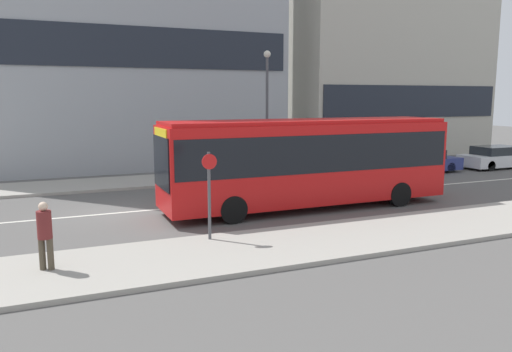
{
  "coord_description": "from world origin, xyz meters",
  "views": [
    {
      "loc": [
        -2.43,
        -18.54,
        4.23
      ],
      "look_at": [
        4.72,
        -1.64,
        1.32
      ],
      "focal_mm": 35.0,
      "sensor_mm": 36.0,
      "label": 1
    }
  ],
  "objects_px": {
    "bus_stop_sign": "(209,189)",
    "city_bus": "(307,158)",
    "pedestrian_near_stop": "(45,232)",
    "parked_car_1": "(421,162)",
    "street_lamp": "(267,100)",
    "parked_car_0": "(350,167)",
    "parked_car_2": "(497,158)"
  },
  "relations": [
    {
      "from": "city_bus",
      "to": "parked_car_1",
      "type": "xyz_separation_m",
      "value": [
        10.32,
        5.51,
        -1.33
      ]
    },
    {
      "from": "pedestrian_near_stop",
      "to": "parked_car_1",
      "type": "bearing_deg",
      "value": 49.79
    },
    {
      "from": "parked_car_1",
      "to": "bus_stop_sign",
      "type": "xyz_separation_m",
      "value": [
        -15.21,
        -8.61,
        1.0
      ]
    },
    {
      "from": "parked_car_2",
      "to": "bus_stop_sign",
      "type": "height_order",
      "value": "bus_stop_sign"
    },
    {
      "from": "city_bus",
      "to": "parked_car_1",
      "type": "height_order",
      "value": "city_bus"
    },
    {
      "from": "parked_car_1",
      "to": "pedestrian_near_stop",
      "type": "height_order",
      "value": "pedestrian_near_stop"
    },
    {
      "from": "city_bus",
      "to": "bus_stop_sign",
      "type": "distance_m",
      "value": 5.8
    },
    {
      "from": "city_bus",
      "to": "street_lamp",
      "type": "distance_m",
      "value": 7.55
    },
    {
      "from": "city_bus",
      "to": "street_lamp",
      "type": "height_order",
      "value": "street_lamp"
    },
    {
      "from": "city_bus",
      "to": "parked_car_1",
      "type": "distance_m",
      "value": 11.77
    },
    {
      "from": "city_bus",
      "to": "parked_car_1",
      "type": "bearing_deg",
      "value": 26.01
    },
    {
      "from": "street_lamp",
      "to": "parked_car_0",
      "type": "bearing_deg",
      "value": -25.38
    },
    {
      "from": "pedestrian_near_stop",
      "to": "bus_stop_sign",
      "type": "relative_size",
      "value": 0.65
    },
    {
      "from": "parked_car_0",
      "to": "parked_car_1",
      "type": "relative_size",
      "value": 0.89
    },
    {
      "from": "parked_car_0",
      "to": "pedestrian_near_stop",
      "type": "relative_size",
      "value": 2.46
    },
    {
      "from": "city_bus",
      "to": "pedestrian_near_stop",
      "type": "relative_size",
      "value": 6.75
    },
    {
      "from": "bus_stop_sign",
      "to": "street_lamp",
      "type": "xyz_separation_m",
      "value": [
        6.38,
        10.18,
        2.46
      ]
    },
    {
      "from": "parked_car_2",
      "to": "bus_stop_sign",
      "type": "xyz_separation_m",
      "value": [
        -20.76,
        -8.34,
        1.0
      ]
    },
    {
      "from": "street_lamp",
      "to": "bus_stop_sign",
      "type": "bearing_deg",
      "value": -122.08
    },
    {
      "from": "bus_stop_sign",
      "to": "city_bus",
      "type": "bearing_deg",
      "value": 32.32
    },
    {
      "from": "parked_car_0",
      "to": "parked_car_1",
      "type": "xyz_separation_m",
      "value": [
        4.91,
        0.29,
        0.01
      ]
    },
    {
      "from": "city_bus",
      "to": "pedestrian_near_stop",
      "type": "xyz_separation_m",
      "value": [
        -9.3,
        -4.05,
        -0.88
      ]
    },
    {
      "from": "parked_car_1",
      "to": "street_lamp",
      "type": "xyz_separation_m",
      "value": [
        -8.83,
        1.57,
        3.47
      ]
    },
    {
      "from": "parked_car_2",
      "to": "pedestrian_near_stop",
      "type": "height_order",
      "value": "pedestrian_near_stop"
    },
    {
      "from": "bus_stop_sign",
      "to": "parked_car_2",
      "type": "bearing_deg",
      "value": 21.88
    },
    {
      "from": "city_bus",
      "to": "parked_car_0",
      "type": "distance_m",
      "value": 7.63
    },
    {
      "from": "bus_stop_sign",
      "to": "parked_car_1",
      "type": "bearing_deg",
      "value": 29.49
    },
    {
      "from": "pedestrian_near_stop",
      "to": "city_bus",
      "type": "bearing_deg",
      "value": 47.35
    },
    {
      "from": "pedestrian_near_stop",
      "to": "street_lamp",
      "type": "relative_size",
      "value": 0.26
    },
    {
      "from": "city_bus",
      "to": "parked_car_2",
      "type": "relative_size",
      "value": 2.42
    },
    {
      "from": "city_bus",
      "to": "pedestrian_near_stop",
      "type": "distance_m",
      "value": 10.18
    },
    {
      "from": "parked_car_1",
      "to": "pedestrian_near_stop",
      "type": "distance_m",
      "value": 21.82
    }
  ]
}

